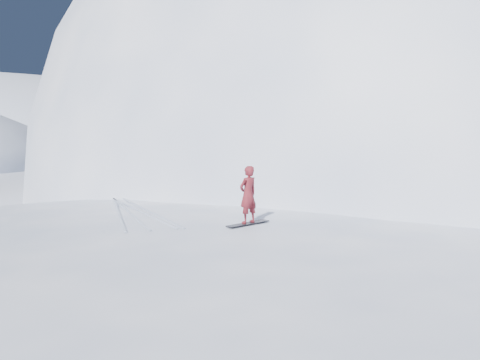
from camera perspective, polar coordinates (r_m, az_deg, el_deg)
The scene contains 8 objects.
ground at distance 11.57m, azimuth -9.93°, elevation -19.32°, with size 400.00×400.00×0.00m, color white.
near_ridge at distance 14.41m, azimuth -6.45°, elevation -14.02°, with size 36.00×28.00×4.80m, color white.
summit_peak at distance 43.08m, azimuth 18.75°, elevation -0.78°, with size 60.00×56.00×56.00m, color white.
peak_shoulder at distance 32.56m, azimuth 6.11°, elevation -2.64°, with size 28.00×24.00×18.00m, color white.
wind_bumps at distance 13.51m, azimuth -12.85°, elevation -15.54°, with size 16.00×14.40×1.00m.
snowboard at distance 12.82m, azimuth 0.99°, elevation -5.31°, with size 1.40×0.26×0.02m, color black.
snowboarder at distance 12.68m, azimuth 1.00°, elevation -1.79°, with size 0.57×0.37×1.57m, color maroon.
board_tracks at distance 15.07m, azimuth -12.80°, elevation -3.70°, with size 2.08×5.98×0.04m.
Camera 1 is at (-0.43, -10.45, 4.96)m, focal length 35.00 mm.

